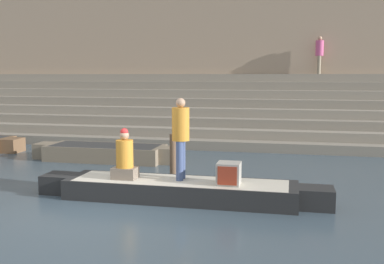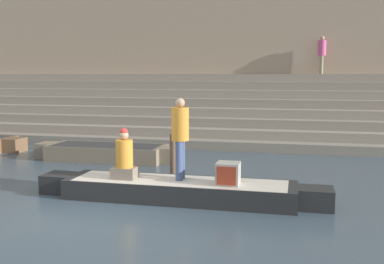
{
  "view_description": "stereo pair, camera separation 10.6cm",
  "coord_description": "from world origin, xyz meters",
  "px_view_note": "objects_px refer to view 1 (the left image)",
  "views": [
    {
      "loc": [
        3.69,
        -7.87,
        2.66
      ],
      "look_at": [
        1.39,
        2.45,
        1.32
      ],
      "focal_mm": 42.0,
      "sensor_mm": 36.0,
      "label": 1
    },
    {
      "loc": [
        3.79,
        -7.84,
        2.66
      ],
      "look_at": [
        1.39,
        2.45,
        1.32
      ],
      "focal_mm": 42.0,
      "sensor_mm": 36.0,
      "label": 2
    }
  ],
  "objects_px": {
    "person_standing": "(181,133)",
    "person_on_steps": "(319,52)",
    "rowboat_main": "(180,189)",
    "mooring_post": "(173,158)",
    "person_rowing": "(125,159)",
    "moored_boat_shore": "(106,152)",
    "tv_set": "(229,173)"
  },
  "relations": [
    {
      "from": "person_standing",
      "to": "person_on_steps",
      "type": "relative_size",
      "value": 1.09
    },
    {
      "from": "rowboat_main",
      "to": "mooring_post",
      "type": "height_order",
      "value": "mooring_post"
    },
    {
      "from": "person_standing",
      "to": "person_rowing",
      "type": "xyz_separation_m",
      "value": [
        -1.21,
        -0.18,
        -0.57
      ]
    },
    {
      "from": "person_rowing",
      "to": "moored_boat_shore",
      "type": "bearing_deg",
      "value": 131.77
    },
    {
      "from": "rowboat_main",
      "to": "person_rowing",
      "type": "height_order",
      "value": "person_rowing"
    },
    {
      "from": "person_rowing",
      "to": "tv_set",
      "type": "relative_size",
      "value": 2.3
    },
    {
      "from": "person_standing",
      "to": "tv_set",
      "type": "bearing_deg",
      "value": -9.32
    },
    {
      "from": "mooring_post",
      "to": "person_on_steps",
      "type": "height_order",
      "value": "person_on_steps"
    },
    {
      "from": "moored_boat_shore",
      "to": "person_rowing",
      "type": "bearing_deg",
      "value": -59.01
    },
    {
      "from": "tv_set",
      "to": "mooring_post",
      "type": "height_order",
      "value": "mooring_post"
    },
    {
      "from": "moored_boat_shore",
      "to": "person_standing",
      "type": "bearing_deg",
      "value": -45.91
    },
    {
      "from": "moored_boat_shore",
      "to": "person_on_steps",
      "type": "bearing_deg",
      "value": 49.35
    },
    {
      "from": "person_standing",
      "to": "mooring_post",
      "type": "xyz_separation_m",
      "value": [
        -0.59,
        1.55,
        -0.83
      ]
    },
    {
      "from": "mooring_post",
      "to": "person_on_steps",
      "type": "bearing_deg",
      "value": 67.29
    },
    {
      "from": "rowboat_main",
      "to": "person_rowing",
      "type": "xyz_separation_m",
      "value": [
        -1.21,
        -0.08,
        0.63
      ]
    },
    {
      "from": "person_rowing",
      "to": "moored_boat_shore",
      "type": "relative_size",
      "value": 0.23
    },
    {
      "from": "rowboat_main",
      "to": "person_rowing",
      "type": "bearing_deg",
      "value": -177.2
    },
    {
      "from": "tv_set",
      "to": "mooring_post",
      "type": "relative_size",
      "value": 0.4
    },
    {
      "from": "person_on_steps",
      "to": "tv_set",
      "type": "bearing_deg",
      "value": -90.9
    },
    {
      "from": "person_rowing",
      "to": "moored_boat_shore",
      "type": "height_order",
      "value": "person_rowing"
    },
    {
      "from": "rowboat_main",
      "to": "tv_set",
      "type": "height_order",
      "value": "tv_set"
    },
    {
      "from": "person_on_steps",
      "to": "rowboat_main",
      "type": "bearing_deg",
      "value": -96.15
    },
    {
      "from": "mooring_post",
      "to": "person_on_steps",
      "type": "xyz_separation_m",
      "value": [
        3.99,
        9.54,
        3.05
      ]
    },
    {
      "from": "person_standing",
      "to": "mooring_post",
      "type": "distance_m",
      "value": 1.86
    },
    {
      "from": "rowboat_main",
      "to": "tv_set",
      "type": "bearing_deg",
      "value": -6.89
    },
    {
      "from": "moored_boat_shore",
      "to": "tv_set",
      "type": "bearing_deg",
      "value": -39.63
    },
    {
      "from": "tv_set",
      "to": "mooring_post",
      "type": "distance_m",
      "value": 2.43
    },
    {
      "from": "person_standing",
      "to": "mooring_post",
      "type": "relative_size",
      "value": 1.47
    },
    {
      "from": "rowboat_main",
      "to": "mooring_post",
      "type": "bearing_deg",
      "value": 108.69
    },
    {
      "from": "mooring_post",
      "to": "tv_set",
      "type": "bearing_deg",
      "value": -46.84
    },
    {
      "from": "person_rowing",
      "to": "mooring_post",
      "type": "distance_m",
      "value": 1.86
    },
    {
      "from": "tv_set",
      "to": "moored_boat_shore",
      "type": "xyz_separation_m",
      "value": [
        -4.46,
        3.99,
        -0.4
      ]
    }
  ]
}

